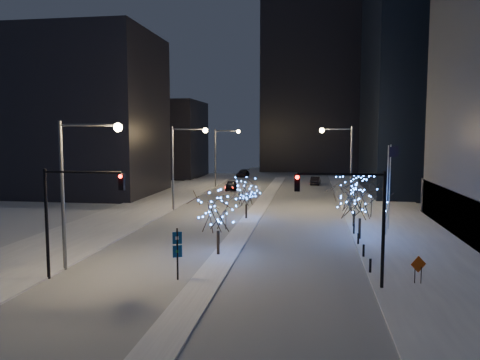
% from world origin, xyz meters
% --- Properties ---
extents(ground, '(160.00, 160.00, 0.00)m').
position_xyz_m(ground, '(0.00, 0.00, 0.00)').
color(ground, silver).
rests_on(ground, ground).
extents(road, '(20.00, 130.00, 0.02)m').
position_xyz_m(road, '(0.00, 35.00, 0.01)').
color(road, '#9FA4AD').
rests_on(road, ground).
extents(median, '(2.00, 80.00, 0.15)m').
position_xyz_m(median, '(0.00, 30.00, 0.07)').
color(median, white).
rests_on(median, ground).
extents(east_sidewalk, '(10.00, 90.00, 0.15)m').
position_xyz_m(east_sidewalk, '(15.00, 20.00, 0.07)').
color(east_sidewalk, white).
rests_on(east_sidewalk, ground).
extents(west_sidewalk, '(8.00, 90.00, 0.15)m').
position_xyz_m(west_sidewalk, '(-14.00, 20.00, 0.07)').
color(west_sidewalk, white).
rests_on(west_sidewalk, ground).
extents(filler_west_near, '(22.00, 18.00, 24.00)m').
position_xyz_m(filler_west_near, '(-28.00, 40.00, 12.00)').
color(filler_west_near, black).
rests_on(filler_west_near, ground).
extents(filler_west_far, '(18.00, 16.00, 16.00)m').
position_xyz_m(filler_west_far, '(-26.00, 70.00, 8.00)').
color(filler_west_far, black).
rests_on(filler_west_far, ground).
extents(horizon_block, '(24.00, 14.00, 42.00)m').
position_xyz_m(horizon_block, '(6.00, 92.00, 21.00)').
color(horizon_block, black).
rests_on(horizon_block, ground).
extents(street_lamp_w_near, '(4.40, 0.56, 10.00)m').
position_xyz_m(street_lamp_w_near, '(-8.94, 2.00, 6.50)').
color(street_lamp_w_near, '#595E66').
rests_on(street_lamp_w_near, ground).
extents(street_lamp_w_mid, '(4.40, 0.56, 10.00)m').
position_xyz_m(street_lamp_w_mid, '(-8.94, 27.00, 6.50)').
color(street_lamp_w_mid, '#595E66').
rests_on(street_lamp_w_mid, ground).
extents(street_lamp_w_far, '(4.40, 0.56, 10.00)m').
position_xyz_m(street_lamp_w_far, '(-8.94, 52.00, 6.50)').
color(street_lamp_w_far, '#595E66').
rests_on(street_lamp_w_far, ground).
extents(street_lamp_east, '(3.90, 0.56, 10.00)m').
position_xyz_m(street_lamp_east, '(10.08, 30.00, 6.45)').
color(street_lamp_east, '#595E66').
rests_on(street_lamp_east, ground).
extents(traffic_signal_west, '(5.26, 0.43, 7.00)m').
position_xyz_m(traffic_signal_west, '(-8.44, -0.00, 4.76)').
color(traffic_signal_west, black).
rests_on(traffic_signal_west, ground).
extents(traffic_signal_east, '(5.26, 0.43, 7.00)m').
position_xyz_m(traffic_signal_east, '(8.94, 1.00, 4.76)').
color(traffic_signal_east, black).
rests_on(traffic_signal_east, ground).
extents(flagpoles, '(1.35, 2.60, 8.00)m').
position_xyz_m(flagpoles, '(13.37, 17.25, 4.80)').
color(flagpoles, silver).
rests_on(flagpoles, east_sidewalk).
extents(bollards, '(0.16, 12.16, 0.90)m').
position_xyz_m(bollards, '(10.20, 10.00, 0.60)').
color(bollards, black).
rests_on(bollards, east_sidewalk).
extents(car_near, '(2.35, 4.75, 1.56)m').
position_xyz_m(car_near, '(-6.53, 47.85, 0.78)').
color(car_near, black).
rests_on(car_near, ground).
extents(car_mid, '(1.99, 4.62, 1.48)m').
position_xyz_m(car_mid, '(7.12, 58.39, 0.74)').
color(car_mid, black).
rests_on(car_mid, ground).
extents(car_far, '(2.48, 5.28, 1.49)m').
position_xyz_m(car_far, '(-8.12, 71.98, 0.74)').
color(car_far, black).
rests_on(car_far, ground).
extents(holiday_tree_median_near, '(4.92, 4.92, 4.88)m').
position_xyz_m(holiday_tree_median_near, '(-0.50, 7.06, 3.33)').
color(holiday_tree_median_near, black).
rests_on(holiday_tree_median_near, median).
extents(holiday_tree_median_far, '(4.32, 4.32, 4.26)m').
position_xyz_m(holiday_tree_median_far, '(-0.50, 22.31, 2.90)').
color(holiday_tree_median_far, black).
rests_on(holiday_tree_median_far, median).
extents(holiday_tree_plaza_near, '(5.81, 5.81, 5.43)m').
position_xyz_m(holiday_tree_plaza_near, '(10.50, 14.04, 3.58)').
color(holiday_tree_plaza_near, black).
rests_on(holiday_tree_plaza_near, east_sidewalk).
extents(holiday_tree_plaza_far, '(4.28, 4.28, 4.77)m').
position_xyz_m(holiday_tree_plaza_far, '(10.50, 19.65, 3.14)').
color(holiday_tree_plaza_far, black).
rests_on(holiday_tree_plaza_far, east_sidewalk).
extents(wayfinding_sign, '(0.56, 0.31, 3.30)m').
position_xyz_m(wayfinding_sign, '(-1.87, 1.00, 2.03)').
color(wayfinding_sign, black).
rests_on(wayfinding_sign, ground).
extents(construction_sign, '(0.97, 0.40, 1.69)m').
position_xyz_m(construction_sign, '(12.76, 2.12, 1.17)').
color(construction_sign, black).
rests_on(construction_sign, east_sidewalk).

